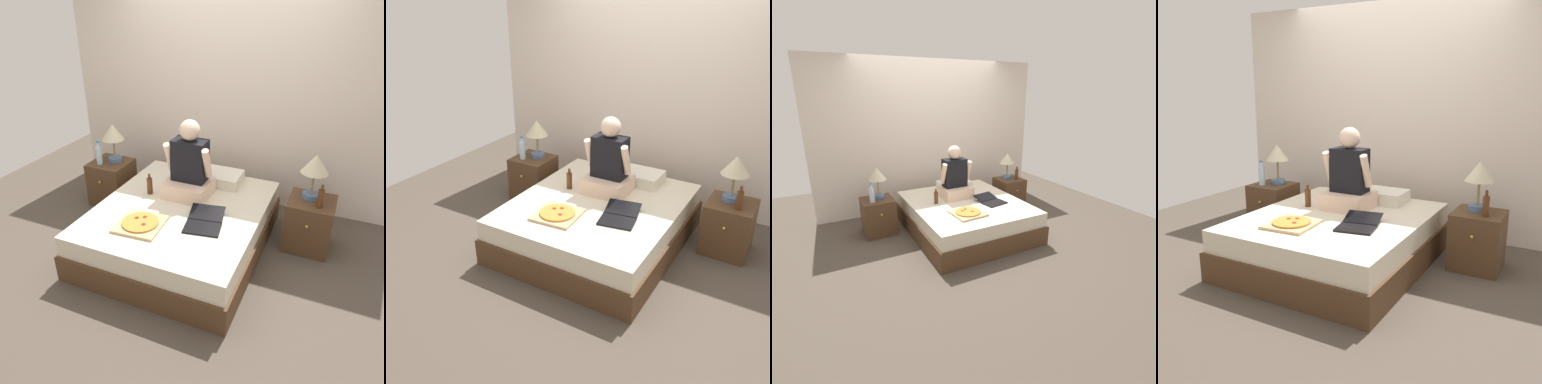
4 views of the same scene
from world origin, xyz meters
The scene contains 14 objects.
ground_plane centered at (0.00, 0.00, 0.00)m, with size 5.96×5.96×0.00m, color #4C4238.
wall_back centered at (0.00, 1.28, 1.25)m, with size 3.96×0.12×2.50m, color beige.
bed centered at (0.00, 0.00, 0.23)m, with size 1.58×1.85×0.46m.
nightstand_left centered at (-1.16, 0.51, 0.26)m, with size 0.44×0.47×0.52m.
lamp_on_left_nightstand centered at (-1.12, 0.56, 0.85)m, with size 0.26×0.26×0.45m.
water_bottle centered at (-1.24, 0.42, 0.63)m, with size 0.07×0.07×0.28m.
nightstand_right centered at (1.16, 0.51, 0.26)m, with size 0.44×0.47×0.52m.
lamp_on_right_nightstand centered at (1.13, 0.56, 0.85)m, with size 0.26×0.26×0.45m.
beer_bottle centered at (1.23, 0.41, 0.62)m, with size 0.06×0.06×0.23m.
pillow centered at (0.13, 0.64, 0.52)m, with size 0.52×0.34×0.12m, color silver.
person_seated centered at (-0.03, 0.27, 0.75)m, with size 0.47×0.40×0.78m.
laptop centered at (0.32, -0.21, 0.48)m, with size 0.38×0.46×0.07m.
pizza_box centered at (-0.19, -0.44, 0.48)m, with size 0.43×0.43×0.05m.
beer_bottle_on_bed centered at (-0.41, 0.12, 0.55)m, with size 0.06×0.06×0.22m.
Camera 4 is at (1.91, -3.22, 1.61)m, focal length 40.00 mm.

